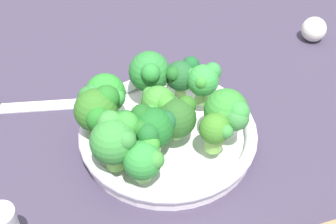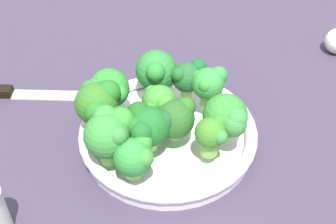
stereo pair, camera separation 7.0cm
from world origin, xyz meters
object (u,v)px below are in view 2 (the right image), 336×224
Objects in this scene: bowl at (168,134)px; broccoli_floret_11 at (135,155)px; broccoli_floret_4 at (159,103)px; broccoli_floret_8 at (174,118)px; broccoli_floret_9 at (98,103)px; broccoli_floret_1 at (188,76)px; knife at (12,93)px; broccoli_floret_0 at (208,83)px; broccoli_floret_3 at (122,124)px; broccoli_floret_5 at (109,133)px; broccoli_floret_7 at (212,133)px; broccoli_floret_2 at (146,126)px; broccoli_floret_12 at (107,90)px; broccoli_floret_10 at (156,70)px; broccoli_floret_6 at (227,118)px.

broccoli_floret_11 is at bearing -10.80° from bowl.
broccoli_floret_8 is at bearing 51.65° from broccoli_floret_4.
broccoli_floret_4 is (-0.46, -1.50, 5.76)cm from bowl.
broccoli_floret_1 is at bearing 133.37° from broccoli_floret_9.
knife is (-4.08, -30.22, -1.23)cm from bowl.
broccoli_floret_0 reaches higher than broccoli_floret_3.
broccoli_floret_7 is (-4.84, 13.68, -1.29)cm from broccoli_floret_5.
broccoli_floret_2 is at bearing -12.78° from broccoli_floret_1.
broccoli_floret_9 is (3.24, -8.67, 0.89)cm from broccoli_floret_4.
broccoli_floret_5 is 0.31× the size of knife.
broccoli_floret_12 reaches higher than broccoli_floret_1.
broccoli_floret_3 is 7.64cm from broccoli_floret_8.
broccoli_floret_7 is (10.34, 2.60, -0.60)cm from broccoli_floret_0.
broccoli_floret_10 is at bearing 137.21° from broccoli_floret_12.
broccoli_floret_5 reaches higher than knife.
broccoli_floret_5 reaches higher than broccoli_floret_1.
bowl is 9.44cm from broccoli_floret_3.
broccoli_floret_4 is 9.86cm from broccoli_floret_7.
broccoli_floret_12 is (-9.45, -3.95, -0.79)cm from broccoli_floret_5.
broccoli_floret_1 is at bearing 94.13° from broccoli_floret_10.
broccoli_floret_1 is at bearing 170.20° from broccoli_floret_11.
broccoli_floret_8 is at bearing 76.51° from broccoli_floret_12.
knife is at bearing -116.67° from broccoli_floret_11.
broccoli_floret_8 is (8.50, -3.47, -0.63)cm from broccoli_floret_0.
broccoli_floret_8 is 8.95cm from broccoli_floret_11.
broccoli_floret_4 is at bearing -45.59° from broccoli_floret_0.
broccoli_floret_3 is at bearing -92.01° from broccoli_floret_2.
broccoli_floret_2 is at bearing 87.99° from broccoli_floret_3.
broccoli_floret_10 is at bearing -134.31° from broccoli_floret_7.
broccoli_floret_7 is 16.10cm from broccoli_floret_10.
broccoli_floret_4 is 3.68cm from broccoli_floret_8.
broccoli_floret_4 is 7.58cm from broccoli_floret_10.
broccoli_floret_0 is 1.08× the size of broccoli_floret_3.
broccoli_floret_9 is 1.09× the size of broccoli_floret_12.
broccoli_floret_4 is 0.25× the size of knife.
broccoli_floret_6 reaches higher than broccoli_floret_12.
broccoli_floret_11 is at bearing -2.36° from broccoli_floret_4.
broccoli_floret_11 is at bearing -48.06° from broccoli_floret_6.
broccoli_floret_2 reaches higher than broccoli_floret_7.
broccoli_floret_6 is 3.76cm from broccoli_floret_7.
broccoli_floret_10 is (-7.11, -2.55, 0.63)cm from broccoli_floret_4.
broccoli_floret_4 is at bearing 82.82° from knife.
broccoli_floret_0 is 8.90cm from broccoli_floret_4.
broccoli_floret_6 is at bearing 86.04° from broccoli_floret_4.
broccoli_floret_9 reaches higher than broccoli_floret_2.
broccoli_floret_6 is at bearing 59.06° from broccoli_floret_10.
broccoli_floret_4 is 10.19cm from broccoli_floret_5.
knife is (3.87, -31.41, -7.09)cm from broccoli_floret_1.
broccoli_floret_5 is 1.03× the size of broccoli_floret_9.
broccoli_floret_3 and broccoli_floret_8 have the same top height.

